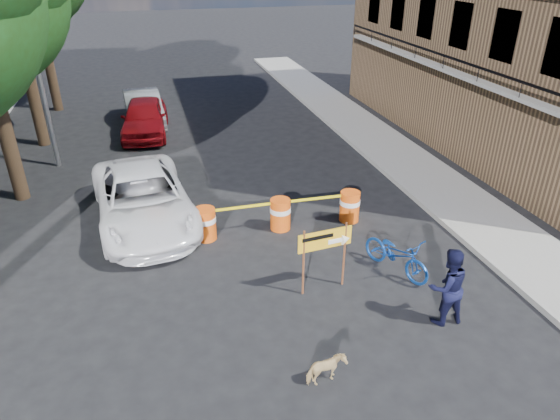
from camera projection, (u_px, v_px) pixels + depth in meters
ground at (292, 294)px, 11.39m from camera, size 120.00×120.00×0.00m
sidewalk_east at (410, 165)px, 17.93m from camera, size 2.40×40.00×0.15m
streetlamp at (33, 40)px, 16.05m from camera, size 1.25×0.18×8.00m
barrel_far_left at (159, 231)px, 12.96m from camera, size 0.58×0.58×0.90m
barrel_mid_left at (205, 223)px, 13.34m from camera, size 0.58×0.58×0.90m
barrel_mid_right at (280, 214)px, 13.82m from camera, size 0.58×0.58×0.90m
barrel_far_right at (350, 206)px, 14.25m from camera, size 0.58×0.58×0.90m
detour_sign at (331, 243)px, 11.04m from camera, size 1.28×0.26×1.65m
pedestrian at (447, 287)px, 10.18m from camera, size 0.86×0.68×1.75m
bicycle at (399, 238)px, 11.73m from camera, size 1.01×1.19×1.91m
dog at (326, 370)px, 8.94m from camera, size 0.77×0.46×0.61m
suv_white at (143, 199)px, 14.02m from camera, size 3.05×5.66×1.51m
sedan_red at (145, 117)px, 20.75m from camera, size 2.18×4.51×1.49m
sedan_silver at (143, 108)px, 22.10m from camera, size 1.76×4.36×1.41m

